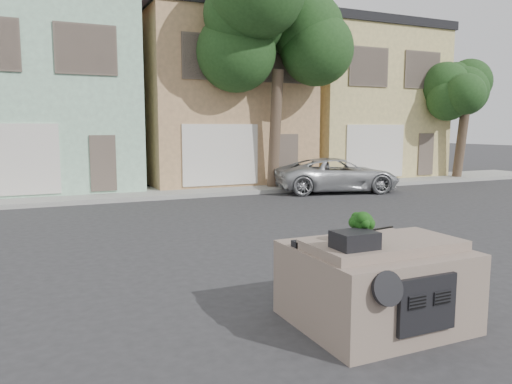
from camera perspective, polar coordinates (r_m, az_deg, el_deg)
ground_plane at (r=9.27m, az=1.73°, el=-8.34°), size 120.00×120.00×0.00m
sidewalk at (r=19.07m, az=-12.36°, el=-0.15°), size 40.00×3.00×0.15m
townhouse_mint at (r=22.54m, az=-23.71°, el=9.97°), size 7.20×8.20×7.55m
townhouse_tan at (r=23.90m, az=-5.13°, el=10.36°), size 7.20×8.20×7.55m
townhouse_beige at (r=27.32m, az=10.10°, el=9.90°), size 7.20×8.20×7.55m
silver_pickup at (r=19.87m, az=9.25°, el=0.01°), size 5.21×3.33×1.34m
tree_near at (r=20.00m, az=2.22°, el=12.35°), size 4.40×4.00×8.50m
tree_far at (r=26.01m, az=22.50°, el=7.88°), size 3.20×3.00×6.00m
car_dashboard at (r=6.66m, az=13.40°, el=-9.82°), size 2.00×1.80×1.12m
instrument_hump at (r=5.89m, az=11.21°, el=-5.40°), size 0.48×0.38×0.20m
wiper_arm at (r=6.98m, az=13.45°, el=-4.20°), size 0.69×0.15×0.02m
broccoli at (r=6.18m, az=12.07°, el=-3.91°), size 0.40×0.40×0.39m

